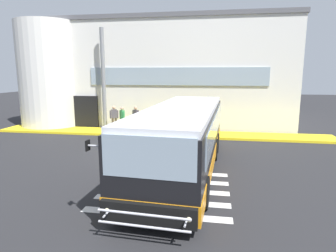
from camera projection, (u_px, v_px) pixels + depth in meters
The scene contains 10 objects.
ground_plane at pixel (140, 154), 14.34m from camera, with size 80.00×90.00×0.02m, color #232326.
bay_paint_stripes at pixel (165, 190), 9.94m from camera, with size 4.40×3.96×0.01m.
terminal_building at pixel (166, 74), 24.94m from camera, with size 19.96×13.80×7.96m.
boarding_curb at pixel (159, 133), 18.98m from camera, with size 22.16×2.00×0.15m, color yellow.
entry_support_column at pixel (103, 80), 19.55m from camera, with size 0.28×0.28×6.87m, color slate.
bus_main_foreground at pixel (183, 140), 11.67m from camera, with size 3.60×10.65×2.70m.
passenger_near_column at pixel (114, 117), 19.54m from camera, with size 0.55×0.36×1.68m.
passenger_by_doorway at pixel (122, 118), 19.04m from camera, with size 0.42×0.47×1.68m.
passenger_at_curb_edge at pixel (136, 117), 19.31m from camera, with size 0.53×0.37×1.68m.
safety_bollard_yellow at pixel (192, 133), 17.38m from camera, with size 0.18×0.18×0.90m, color yellow.
Camera 1 is at (3.58, -13.44, 4.00)m, focal length 30.49 mm.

